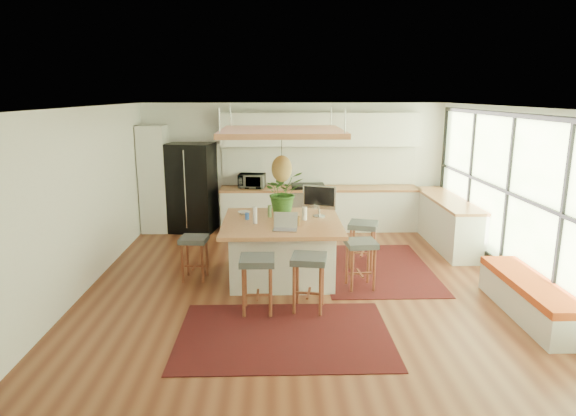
{
  "coord_description": "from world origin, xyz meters",
  "views": [
    {
      "loc": [
        -0.41,
        -7.25,
        2.89
      ],
      "look_at": [
        -0.2,
        0.5,
        1.1
      ],
      "focal_mm": 30.99,
      "sensor_mm": 36.0,
      "label": 1
    }
  ],
  "objects_px": {
    "fridge": "(192,188)",
    "stool_near_right": "(309,285)",
    "stool_near_left": "(257,287)",
    "monitor": "(319,201)",
    "island": "(282,249)",
    "stool_right_back": "(362,247)",
    "stool_left_side": "(195,258)",
    "stool_right_front": "(360,266)",
    "microwave": "(252,179)",
    "laptop": "(285,222)",
    "island_plant": "(284,196)"
  },
  "relations": [
    {
      "from": "fridge",
      "to": "stool_near_right",
      "type": "distance_m",
      "value": 4.7
    },
    {
      "from": "stool_near_left",
      "to": "monitor",
      "type": "xyz_separation_m",
      "value": [
        0.96,
        1.59,
        0.83
      ]
    },
    {
      "from": "stool_near_left",
      "to": "fridge",
      "type": "bearing_deg",
      "value": 110.19
    },
    {
      "from": "island",
      "to": "stool_near_left",
      "type": "distance_m",
      "value": 1.38
    },
    {
      "from": "stool_right_back",
      "to": "stool_left_side",
      "type": "xyz_separation_m",
      "value": [
        -2.76,
        -0.51,
        0.0
      ]
    },
    {
      "from": "stool_right_front",
      "to": "microwave",
      "type": "bearing_deg",
      "value": 117.76
    },
    {
      "from": "stool_right_back",
      "to": "stool_right_front",
      "type": "bearing_deg",
      "value": -101.78
    },
    {
      "from": "stool_near_right",
      "to": "laptop",
      "type": "relative_size",
      "value": 2.08
    },
    {
      "from": "stool_right_front",
      "to": "island_plant",
      "type": "distance_m",
      "value": 1.78
    },
    {
      "from": "island",
      "to": "laptop",
      "type": "xyz_separation_m",
      "value": [
        0.04,
        -0.55,
        0.58
      ]
    },
    {
      "from": "laptop",
      "to": "stool_right_front",
      "type": "bearing_deg",
      "value": 7.98
    },
    {
      "from": "island",
      "to": "stool_right_front",
      "type": "xyz_separation_m",
      "value": [
        1.18,
        -0.51,
        -0.11
      ]
    },
    {
      "from": "stool_right_front",
      "to": "laptop",
      "type": "bearing_deg",
      "value": -177.95
    },
    {
      "from": "stool_near_left",
      "to": "stool_near_right",
      "type": "relative_size",
      "value": 1.0
    },
    {
      "from": "stool_right_front",
      "to": "monitor",
      "type": "relative_size",
      "value": 1.33
    },
    {
      "from": "stool_near_left",
      "to": "stool_right_back",
      "type": "distance_m",
      "value": 2.46
    },
    {
      "from": "stool_near_left",
      "to": "stool_left_side",
      "type": "relative_size",
      "value": 1.11
    },
    {
      "from": "stool_near_left",
      "to": "microwave",
      "type": "xyz_separation_m",
      "value": [
        -0.25,
        4.18,
        0.75
      ]
    },
    {
      "from": "laptop",
      "to": "monitor",
      "type": "bearing_deg",
      "value": 60.9
    },
    {
      "from": "island",
      "to": "stool_left_side",
      "type": "bearing_deg",
      "value": -176.67
    },
    {
      "from": "microwave",
      "to": "stool_near_right",
      "type": "bearing_deg",
      "value": -68.72
    },
    {
      "from": "laptop",
      "to": "island_plant",
      "type": "distance_m",
      "value": 1.13
    },
    {
      "from": "stool_near_left",
      "to": "stool_right_front",
      "type": "height_order",
      "value": "stool_near_left"
    },
    {
      "from": "fridge",
      "to": "laptop",
      "type": "distance_m",
      "value": 3.88
    },
    {
      "from": "fridge",
      "to": "stool_left_side",
      "type": "bearing_deg",
      "value": -69.9
    },
    {
      "from": "island",
      "to": "stool_right_back",
      "type": "height_order",
      "value": "island"
    },
    {
      "from": "stool_left_side",
      "to": "island_plant",
      "type": "relative_size",
      "value": 0.98
    },
    {
      "from": "stool_left_side",
      "to": "island_plant",
      "type": "distance_m",
      "value": 1.78
    },
    {
      "from": "microwave",
      "to": "island_plant",
      "type": "height_order",
      "value": "island_plant"
    },
    {
      "from": "stool_right_front",
      "to": "microwave",
      "type": "relative_size",
      "value": 1.37
    },
    {
      "from": "stool_right_front",
      "to": "microwave",
      "type": "height_order",
      "value": "microwave"
    },
    {
      "from": "fridge",
      "to": "monitor",
      "type": "relative_size",
      "value": 3.35
    },
    {
      "from": "stool_near_left",
      "to": "stool_near_right",
      "type": "bearing_deg",
      "value": 3.52
    },
    {
      "from": "stool_near_left",
      "to": "stool_right_front",
      "type": "xyz_separation_m",
      "value": [
        1.53,
        0.81,
        0.0
      ]
    },
    {
      "from": "fridge",
      "to": "island_plant",
      "type": "relative_size",
      "value": 2.63
    },
    {
      "from": "fridge",
      "to": "stool_right_front",
      "type": "bearing_deg",
      "value": -37.07
    },
    {
      "from": "island",
      "to": "stool_near_right",
      "type": "distance_m",
      "value": 1.33
    },
    {
      "from": "microwave",
      "to": "island_plant",
      "type": "xyz_separation_m",
      "value": [
        0.63,
        -2.3,
        0.1
      ]
    },
    {
      "from": "fridge",
      "to": "stool_left_side",
      "type": "distance_m",
      "value": 3.0
    },
    {
      "from": "island",
      "to": "island_plant",
      "type": "xyz_separation_m",
      "value": [
        0.04,
        0.56,
        0.74
      ]
    },
    {
      "from": "stool_right_back",
      "to": "stool_near_right",
      "type": "bearing_deg",
      "value": -121.07
    },
    {
      "from": "stool_right_front",
      "to": "laptop",
      "type": "xyz_separation_m",
      "value": [
        -1.14,
        -0.04,
        0.7
      ]
    },
    {
      "from": "stool_left_side",
      "to": "monitor",
      "type": "height_order",
      "value": "monitor"
    },
    {
      "from": "island",
      "to": "island_plant",
      "type": "bearing_deg",
      "value": 85.93
    },
    {
      "from": "stool_right_front",
      "to": "microwave",
      "type": "xyz_separation_m",
      "value": [
        -1.77,
        3.37,
        0.75
      ]
    },
    {
      "from": "stool_left_side",
      "to": "monitor",
      "type": "distance_m",
      "value": 2.19
    },
    {
      "from": "stool_near_right",
      "to": "laptop",
      "type": "distance_m",
      "value": 1.05
    },
    {
      "from": "stool_near_right",
      "to": "stool_right_front",
      "type": "bearing_deg",
      "value": 42.73
    },
    {
      "from": "fridge",
      "to": "monitor",
      "type": "bearing_deg",
      "value": -35.36
    },
    {
      "from": "island",
      "to": "stool_near_right",
      "type": "height_order",
      "value": "island"
    }
  ]
}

